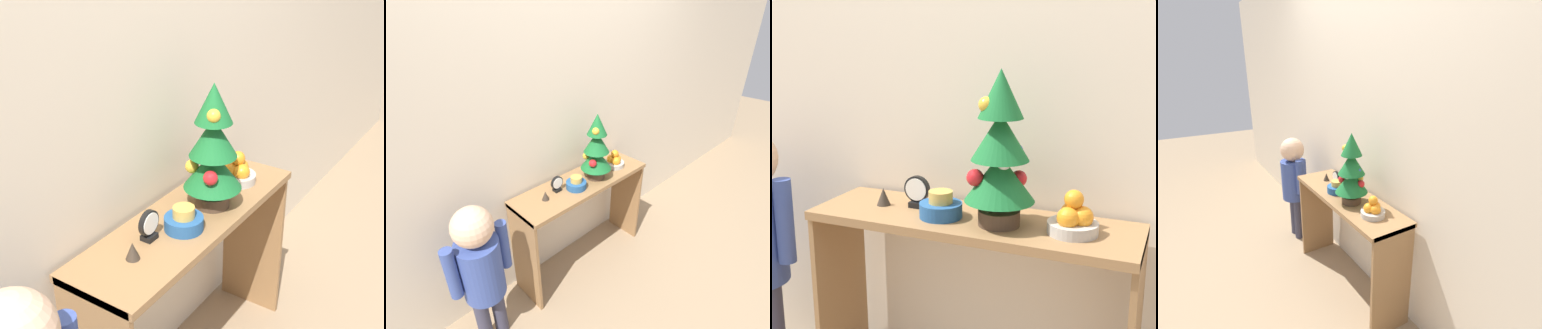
# 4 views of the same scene
# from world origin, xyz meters

# --- Properties ---
(ground_plane) EXTENTS (12.00, 12.00, 0.00)m
(ground_plane) POSITION_xyz_m (0.00, 0.00, 0.00)
(ground_plane) COLOR #997F60
(back_wall) EXTENTS (7.00, 0.05, 2.50)m
(back_wall) POSITION_xyz_m (0.00, 0.38, 1.25)
(back_wall) COLOR beige
(back_wall) RESTS_ON ground_plane
(console_table) EXTENTS (1.09, 0.33, 0.77)m
(console_table) POSITION_xyz_m (0.00, 0.17, 0.58)
(console_table) COLOR olive
(console_table) RESTS_ON ground_plane
(mini_tree) EXTENTS (0.22, 0.22, 0.49)m
(mini_tree) POSITION_xyz_m (0.11, 0.14, 1.00)
(mini_tree) COLOR #4C3828
(mini_tree) RESTS_ON console_table
(fruit_bowl) EXTENTS (0.15, 0.15, 0.14)m
(fruit_bowl) POSITION_xyz_m (0.34, 0.15, 0.81)
(fruit_bowl) COLOR #B7B2A8
(fruit_bowl) RESTS_ON console_table
(singing_bowl) EXTENTS (0.14, 0.14, 0.09)m
(singing_bowl) POSITION_xyz_m (-0.09, 0.13, 0.80)
(singing_bowl) COLOR #235189
(singing_bowl) RESTS_ON console_table
(desk_clock) EXTENTS (0.09, 0.04, 0.11)m
(desk_clock) POSITION_xyz_m (-0.21, 0.19, 0.82)
(desk_clock) COLOR black
(desk_clock) RESTS_ON console_table
(figurine) EXTENTS (0.05, 0.05, 0.06)m
(figurine) POSITION_xyz_m (-0.33, 0.17, 0.80)
(figurine) COLOR #382D23
(figurine) RESTS_ON console_table
(child_figure) EXTENTS (0.37, 0.24, 1.01)m
(child_figure) POSITION_xyz_m (-0.87, 0.09, 0.63)
(child_figure) COLOR #38384C
(child_figure) RESTS_ON ground_plane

